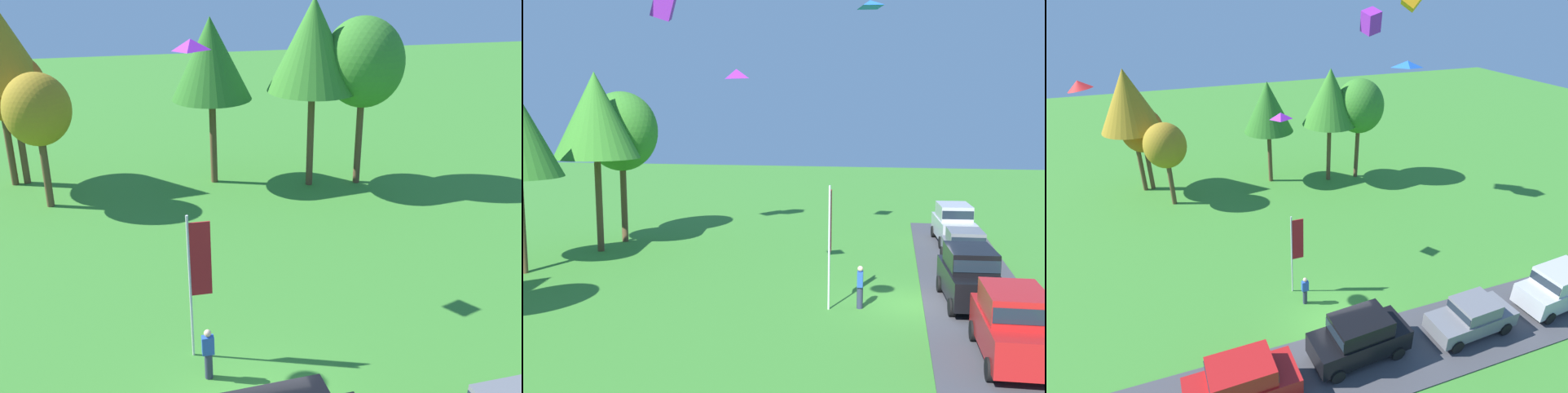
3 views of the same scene
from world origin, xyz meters
TOP-DOWN VIEW (x-y plane):
  - person_on_lawn at (-0.85, 2.29)m, footprint 0.36×0.24m
  - tree_right_of_center at (-8.38, 20.37)m, footprint 3.35×3.35m
  - tree_center_back at (-6.82, 16.82)m, footprint 3.16×3.16m
  - tree_left_of_center at (1.64, 18.40)m, footprint 4.16×4.16m
  - tree_far_left at (6.60, 16.94)m, footprint 4.63×4.63m
  - tree_lone_near at (9.21, 16.69)m, footprint 4.17×4.17m
  - flag_banner at (-0.95, 3.48)m, footprint 0.71×0.08m
  - kite_diamond_mid_center at (-0.48, 7.28)m, footprint 1.18×1.09m

SIDE VIEW (x-z plane):
  - person_on_lawn at x=-0.85m, z-range 0.02..1.73m
  - flag_banner at x=-0.95m, z-range 0.65..5.55m
  - tree_center_back at x=-6.82m, z-range 1.55..8.22m
  - tree_right_of_center at x=-8.38m, z-range 1.66..8.73m
  - tree_lone_near at x=9.21m, z-range 2.08..10.89m
  - tree_left_of_center at x=1.64m, z-range 2.28..11.06m
  - tree_far_left at x=6.60m, z-range 2.54..12.31m
  - kite_diamond_mid_center at x=-0.48m, z-range 8.93..9.35m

